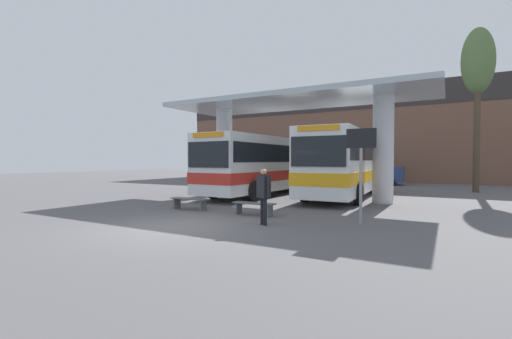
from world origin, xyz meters
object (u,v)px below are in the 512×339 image
(waiting_bench_mid_platform, at_px, (190,201))
(info_sign_platform, at_px, (361,156))
(transit_bus_left_bay, at_px, (265,163))
(waiting_bench_near_pillar, at_px, (254,206))
(pedestrian_waiting, at_px, (264,191))
(poplar_tree_behind_left, at_px, (478,66))
(transit_bus_center_bay, at_px, (347,162))
(parked_car_street, at_px, (376,172))

(waiting_bench_mid_platform, distance_m, info_sign_platform, 7.00)
(transit_bus_left_bay, xyz_separation_m, waiting_bench_mid_platform, (0.17, -6.82, -1.49))
(info_sign_platform, bearing_deg, transit_bus_left_bay, 135.68)
(waiting_bench_near_pillar, xyz_separation_m, pedestrian_waiting, (1.18, -1.46, 0.71))
(info_sign_platform, relative_size, poplar_tree_behind_left, 0.29)
(transit_bus_left_bay, distance_m, pedestrian_waiting, 9.38)
(info_sign_platform, bearing_deg, transit_bus_center_bay, 107.45)
(pedestrian_waiting, bearing_deg, waiting_bench_mid_platform, -168.09)
(pedestrian_waiting, bearing_deg, waiting_bench_near_pillar, 160.14)
(transit_bus_left_bay, bearing_deg, poplar_tree_behind_left, -142.59)
(transit_bus_left_bay, relative_size, waiting_bench_near_pillar, 6.48)
(transit_bus_left_bay, distance_m, parked_car_street, 12.66)
(waiting_bench_near_pillar, bearing_deg, info_sign_platform, 0.70)
(waiting_bench_near_pillar, height_order, waiting_bench_mid_platform, same)
(waiting_bench_near_pillar, bearing_deg, poplar_tree_behind_left, 62.32)
(info_sign_platform, height_order, pedestrian_waiting, info_sign_platform)
(transit_bus_left_bay, xyz_separation_m, transit_bus_center_bay, (4.43, 1.19, 0.08))
(waiting_bench_near_pillar, distance_m, poplar_tree_behind_left, 18.05)
(transit_bus_center_bay, relative_size, info_sign_platform, 3.71)
(transit_bus_center_bay, relative_size, parked_car_street, 2.61)
(transit_bus_left_bay, relative_size, parked_car_street, 2.48)
(pedestrian_waiting, xyz_separation_m, parked_car_street, (-0.30, 20.24, -0.01))
(waiting_bench_mid_platform, distance_m, parked_car_street, 19.19)
(transit_bus_left_bay, bearing_deg, pedestrian_waiting, 119.52)
(waiting_bench_near_pillar, distance_m, parked_car_street, 18.82)
(pedestrian_waiting, height_order, parked_car_street, parked_car_street)
(transit_bus_left_bay, bearing_deg, info_sign_platform, 137.50)
(transit_bus_center_bay, bearing_deg, poplar_tree_behind_left, -136.72)
(waiting_bench_near_pillar, bearing_deg, transit_bus_center_bay, 81.00)
(info_sign_platform, distance_m, parked_car_street, 18.99)
(transit_bus_left_bay, distance_m, waiting_bench_mid_platform, 6.98)
(transit_bus_left_bay, height_order, waiting_bench_mid_platform, transit_bus_left_bay)
(poplar_tree_behind_left, bearing_deg, waiting_bench_near_pillar, -117.68)
(info_sign_platform, xyz_separation_m, poplar_tree_behind_left, (3.86, 14.50, 5.73))
(transit_bus_left_bay, relative_size, pedestrian_waiting, 6.08)
(pedestrian_waiting, relative_size, parked_car_street, 0.41)
(parked_car_street, bearing_deg, transit_bus_center_bay, -87.98)
(poplar_tree_behind_left, xyz_separation_m, parked_car_street, (-6.74, 4.24, -6.79))
(info_sign_platform, relative_size, pedestrian_waiting, 1.72)
(waiting_bench_mid_platform, relative_size, poplar_tree_behind_left, 0.17)
(transit_bus_left_bay, relative_size, transit_bus_center_bay, 0.95)
(transit_bus_center_bay, bearing_deg, waiting_bench_near_pillar, 78.49)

